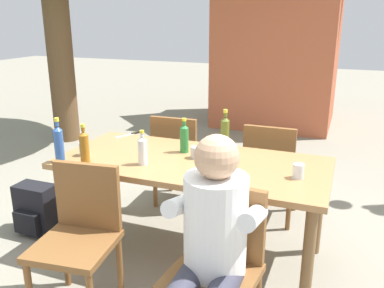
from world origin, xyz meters
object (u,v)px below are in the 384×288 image
Objects in this scene: bottle_clear at (143,150)px; bottle_green at (184,138)px; bottle_amber at (84,146)px; chair_far_left at (178,155)px; cup_white at (84,149)px; chair_far_right at (270,167)px; person_in_white_shirt at (210,242)px; chair_near_left at (80,230)px; dining_table at (192,172)px; chair_near_right at (218,260)px; table_knife at (130,134)px; cup_steel at (196,152)px; backpack_by_near_side at (36,210)px; bottle_olive at (225,132)px; brick_kiosk at (279,28)px; cup_glass at (298,171)px; bottle_blue at (59,143)px.

bottle_clear is 0.38m from bottle_green.
chair_far_left is at bearing 76.87° from bottle_amber.
bottle_clear is 0.48m from cup_white.
person_in_white_shirt is at bearing -90.02° from chair_far_right.
chair_near_left is 1.69m from chair_far_right.
dining_table is 0.86m from chair_near_right.
person_in_white_shirt is at bearing -63.38° from dining_table.
dining_table is 0.83m from table_knife.
chair_far_right is at bearing 58.53° from cup_steel.
chair_far_left is at bearing 120.07° from chair_near_right.
chair_near_left reaches higher than cup_white.
backpack_by_near_side is at bearing 177.80° from bottle_clear.
brick_kiosk is (-0.30, 3.90, 0.64)m from bottle_olive.
bottle_clear is at bearing -139.26° from cup_steel.
person_in_white_shirt is (-0.00, -1.57, 0.17)m from chair_far_right.
brick_kiosk is at bearing 94.42° from bottle_olive.
cup_steel is (0.29, 0.25, -0.06)m from bottle_clear.
bottle_amber reaches higher than bottle_green.
table_knife is (-1.14, 1.24, 0.09)m from person_in_white_shirt.
cup_glass is at bearing 68.15° from person_in_white_shirt.
brick_kiosk is (0.60, 4.41, 0.73)m from cup_white.
bottle_olive reaches higher than bottle_clear.
bottle_blue reaches higher than table_knife.
bottle_green reaches higher than chair_far_left.
table_knife is at bearing 135.48° from chair_near_right.
chair_near_left is 1.26m from bottle_olive.
bottle_olive reaches higher than cup_glass.
brick_kiosk is (0.25, 3.50, 1.03)m from chair_far_left.
bottle_clear reaches higher than chair_near_right.
bottle_blue reaches higher than bottle_amber.
bottle_blue is (-1.26, -1.09, 0.39)m from chair_far_right.
chair_far_right is at bearing 59.76° from chair_near_left.
bottle_olive is at bearing 51.36° from bottle_clear.
chair_near_right is 10.46× the size of cup_steel.
chair_far_right and chair_far_left have the same top height.
chair_near_right is 1.38m from bottle_blue.
chair_far_left is 0.75m from bottle_green.
bottle_amber is 3.32× the size of cup_steel.
cup_white reaches higher than cup_steel.
dining_table is at bearing 174.96° from cup_glass.
bottle_blue is 1.03× the size of bottle_olive.
cup_glass is (0.31, -0.80, 0.30)m from chair_far_right.
chair_far_left is 1.23m from bottle_blue.
bottle_olive reaches higher than bottle_amber.
brick_kiosk is at bearing 83.75° from bottle_amber.
brick_kiosk reaches higher than cup_white.
dining_table is 6.77× the size of bottle_amber.
bottle_clear is 0.59× the size of backpack_by_near_side.
dining_table is 19.04× the size of cup_white.
bottle_green is 0.09× the size of brick_kiosk.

